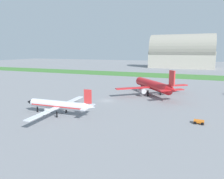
{
  "coord_description": "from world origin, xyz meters",
  "views": [
    {
      "loc": [
        28.16,
        -66.68,
        17.93
      ],
      "look_at": [
        -0.49,
        6.12,
        3.0
      ],
      "focal_mm": 33.08,
      "sensor_mm": 36.0,
      "label": 1
    }
  ],
  "objects": [
    {
      "name": "ground_plane",
      "position": [
        0.0,
        0.0,
        0.0
      ],
      "size": [
        600.0,
        600.0,
        0.0
      ],
      "primitive_type": "plane",
      "color": "gray"
    },
    {
      "name": "grass_taxiway_strip",
      "position": [
        0.0,
        84.3,
        0.04
      ],
      "size": [
        360.0,
        28.0,
        0.08
      ],
      "primitive_type": "cube",
      "color": "#3D7533",
      "rests_on": "ground_plane"
    },
    {
      "name": "airplane_foreground_turboprop",
      "position": [
        -6.19,
        -20.0,
        2.85
      ],
      "size": [
        22.29,
        26.05,
        7.8
      ],
      "rotation": [
        0.0,
        0.0,
        3.18
      ],
      "color": "silver",
      "rests_on": "ground_plane"
    },
    {
      "name": "airplane_midfield_jet",
      "position": [
        13.68,
        15.31,
        4.03
      ],
      "size": [
        25.85,
        26.42,
        11.2
      ],
      "rotation": [
        0.0,
        0.0,
        2.26
      ],
      "color": "red",
      "rests_on": "ground_plane"
    },
    {
      "name": "baggage_cart_near_gate",
      "position": [
        30.4,
        -13.55,
        0.57
      ],
      "size": [
        2.48,
        1.87,
        0.9
      ],
      "rotation": [
        0.0,
        0.0,
        3.09
      ],
      "color": "orange",
      "rests_on": "ground_plane"
    },
    {
      "name": "hangar_distant",
      "position": [
        15.79,
        157.6,
        15.5
      ],
      "size": [
        62.33,
        29.16,
        33.88
      ],
      "color": "#B2AD9E",
      "rests_on": "ground_plane"
    }
  ]
}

